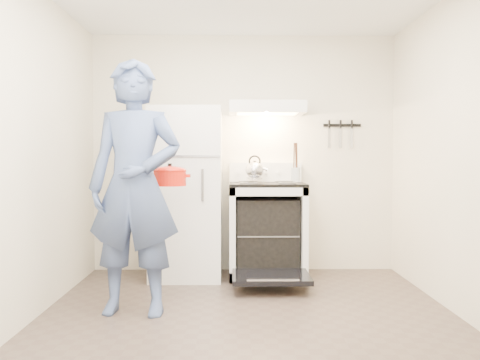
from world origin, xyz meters
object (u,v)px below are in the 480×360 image
stove_body (267,231)px  person (135,187)px  refrigerator (187,193)px  dutch_oven (170,178)px  tea_kettle (255,169)px

stove_body → person: person is taller
refrigerator → dutch_oven: bearing=-93.3°
refrigerator → stove_body: (0.81, 0.02, -0.39)m
stove_body → person: (-1.10, -1.28, 0.52)m
refrigerator → tea_kettle: (0.69, 0.10, 0.24)m
person → dutch_oven: 0.38m
stove_body → tea_kettle: 0.64m
dutch_oven → stove_body: bearing=48.7°
tea_kettle → dutch_oven: tea_kettle is taller
stove_body → dutch_oven: dutch_oven is taller
person → dutch_oven: person is taller
refrigerator → tea_kettle: refrigerator is taller
person → tea_kettle: bearing=59.1°
refrigerator → person: size_ratio=0.87×
stove_body → tea_kettle: tea_kettle is taller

